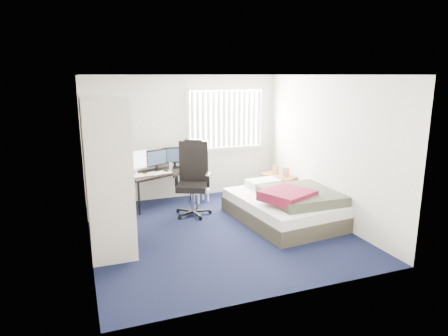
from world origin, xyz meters
TOP-DOWN VIEW (x-y plane):
  - ground at (0.00, 0.00)m, footprint 4.20×4.20m
  - room_shell at (0.00, 0.00)m, footprint 4.20×4.20m
  - window_assembly at (0.90, 2.04)m, footprint 1.72×0.09m
  - closet at (-1.67, 0.27)m, footprint 0.64×1.84m
  - desk at (-0.64, 1.75)m, footprint 1.48×1.11m
  - office_chair at (-0.14, 1.00)m, footprint 0.84×0.84m
  - footstool at (0.19, 1.59)m, footprint 0.38×0.34m
  - nightstand at (1.75, 1.21)m, footprint 0.63×0.83m
  - bed at (1.27, 0.04)m, footprint 1.69×2.13m
  - pine_box at (-1.65, 0.03)m, footprint 0.38×0.29m

SIDE VIEW (x-z plane):
  - ground at x=0.00m, z-range 0.00..0.00m
  - pine_box at x=-1.65m, z-range 0.00..0.28m
  - footstool at x=0.19m, z-range 0.07..0.33m
  - bed at x=1.27m, z-range -0.05..0.61m
  - nightstand at x=1.75m, z-range 0.10..0.79m
  - office_chair at x=-0.14m, z-range -0.16..1.20m
  - desk at x=-0.64m, z-range 0.15..1.27m
  - closet at x=-1.67m, z-range 0.24..2.46m
  - room_shell at x=0.00m, z-range -0.59..3.61m
  - window_assembly at x=0.90m, z-range 0.94..2.26m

